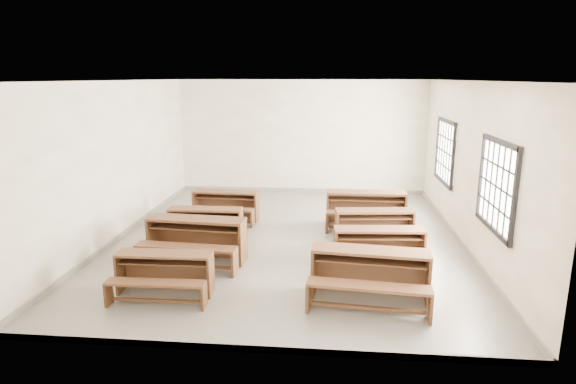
# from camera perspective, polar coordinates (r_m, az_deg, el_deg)

# --- Properties ---
(room) EXTENTS (8.50, 8.50, 3.20)m
(room) POSITION_cam_1_polar(r_m,az_deg,el_deg) (9.51, 0.54, 6.70)
(room) COLOR slate
(room) RESTS_ON ground
(desk_set_0) EXTENTS (1.47, 0.78, 0.66)m
(desk_set_0) POSITION_cam_1_polar(r_m,az_deg,el_deg) (7.67, -14.48, -9.04)
(desk_set_0) COLOR brown
(desk_set_0) RESTS_ON ground
(desk_set_1) EXTENTS (1.84, 1.06, 0.80)m
(desk_set_1) POSITION_cam_1_polar(r_m,az_deg,el_deg) (8.85, -10.89, -5.24)
(desk_set_1) COLOR brown
(desk_set_1) RESTS_ON ground
(desk_set_2) EXTENTS (1.51, 0.80, 0.67)m
(desk_set_2) POSITION_cam_1_polar(r_m,az_deg,el_deg) (9.93, -9.80, -3.54)
(desk_set_2) COLOR brown
(desk_set_2) RESTS_ON ground
(desk_set_3) EXTENTS (1.57, 0.88, 0.69)m
(desk_set_3) POSITION_cam_1_polar(r_m,az_deg,el_deg) (11.29, -7.45, -1.35)
(desk_set_3) COLOR brown
(desk_set_3) RESTS_ON ground
(desk_set_4) EXTENTS (1.82, 1.08, 0.78)m
(desk_set_4) POSITION_cam_1_polar(r_m,az_deg,el_deg) (7.33, 9.68, -9.29)
(desk_set_4) COLOR brown
(desk_set_4) RESTS_ON ground
(desk_set_5) EXTENTS (1.62, 0.93, 0.70)m
(desk_set_5) POSITION_cam_1_polar(r_m,az_deg,el_deg) (8.57, 10.78, -6.23)
(desk_set_5) COLOR brown
(desk_set_5) RESTS_ON ground
(desk_set_6) EXTENTS (1.63, 0.97, 0.70)m
(desk_set_6) POSITION_cam_1_polar(r_m,az_deg,el_deg) (9.75, 10.24, -3.81)
(desk_set_6) COLOR brown
(desk_set_6) RESTS_ON ground
(desk_set_7) EXTENTS (1.77, 0.94, 0.79)m
(desk_set_7) POSITION_cam_1_polar(r_m,az_deg,el_deg) (10.83, 9.23, -1.71)
(desk_set_7) COLOR brown
(desk_set_7) RESTS_ON ground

